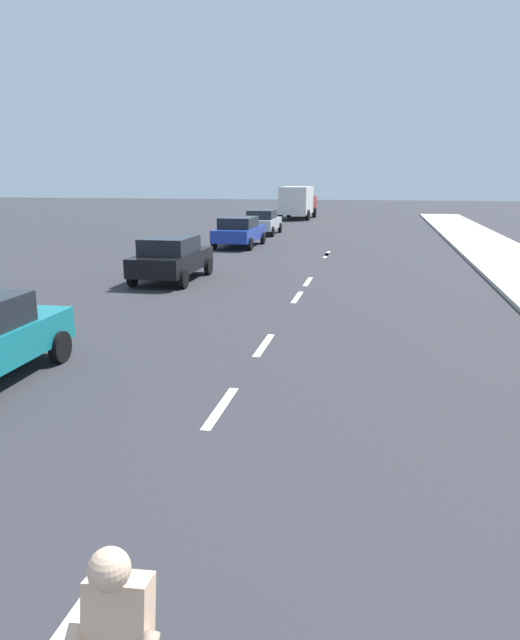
# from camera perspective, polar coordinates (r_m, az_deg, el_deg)

# --- Properties ---
(ground_plane) EXTENTS (160.00, 160.00, 0.00)m
(ground_plane) POSITION_cam_1_polar(r_m,az_deg,el_deg) (18.12, 3.63, 2.21)
(ground_plane) COLOR #2D2D33
(lane_stripe_2) EXTENTS (0.16, 1.80, 0.01)m
(lane_stripe_2) POSITION_cam_1_polar(r_m,az_deg,el_deg) (5.59, -18.95, -27.41)
(lane_stripe_2) COLOR white
(lane_stripe_2) RESTS_ON ground
(lane_stripe_3) EXTENTS (0.16, 1.80, 0.01)m
(lane_stripe_3) POSITION_cam_1_polar(r_m,az_deg,el_deg) (9.56, -3.83, -8.48)
(lane_stripe_3) COLOR white
(lane_stripe_3) RESTS_ON ground
(lane_stripe_4) EXTENTS (0.16, 1.80, 0.01)m
(lane_stripe_4) POSITION_cam_1_polar(r_m,az_deg,el_deg) (12.96, 0.40, -2.44)
(lane_stripe_4) COLOR white
(lane_stripe_4) RESTS_ON ground
(lane_stripe_5) EXTENTS (0.16, 1.80, 0.01)m
(lane_stripe_5) POSITION_cam_1_polar(r_m,az_deg,el_deg) (18.15, 3.65, 2.24)
(lane_stripe_5) COLOR white
(lane_stripe_5) RESTS_ON ground
(lane_stripe_6) EXTENTS (0.16, 1.80, 0.01)m
(lane_stripe_6) POSITION_cam_1_polar(r_m,az_deg,el_deg) (20.90, 4.69, 3.75)
(lane_stripe_6) COLOR white
(lane_stripe_6) RESTS_ON ground
(lane_stripe_7) EXTENTS (0.16, 1.80, 0.01)m
(lane_stripe_7) POSITION_cam_1_polar(r_m,az_deg,el_deg) (28.08, 6.46, 6.27)
(lane_stripe_7) COLOR white
(lane_stripe_7) RESTS_ON ground
(lane_stripe_8) EXTENTS (0.16, 1.80, 0.01)m
(lane_stripe_8) POSITION_cam_1_polar(r_m,az_deg,el_deg) (28.72, 6.57, 6.43)
(lane_stripe_8) COLOR white
(lane_stripe_8) RESTS_ON ground
(parked_car_black) EXTENTS (2.00, 4.31, 1.57)m
(parked_car_black) POSITION_cam_1_polar(r_m,az_deg,el_deg) (21.19, -8.60, 6.07)
(parked_car_black) COLOR black
(parked_car_black) RESTS_ON ground
(parked_car_blue) EXTENTS (2.15, 4.56, 1.57)m
(parked_car_blue) POSITION_cam_1_polar(r_m,az_deg,el_deg) (31.42, -2.04, 8.67)
(parked_car_blue) COLOR #1E389E
(parked_car_blue) RESTS_ON ground
(parked_car_silver) EXTENTS (1.99, 4.29, 1.57)m
(parked_car_silver) POSITION_cam_1_polar(r_m,az_deg,el_deg) (38.23, 0.25, 9.58)
(parked_car_silver) COLOR #B7BABF
(parked_car_silver) RESTS_ON ground
(delivery_truck) EXTENTS (2.86, 6.33, 2.80)m
(delivery_truck) POSITION_cam_1_polar(r_m,az_deg,el_deg) (52.81, 3.69, 11.43)
(delivery_truck) COLOR maroon
(delivery_truck) RESTS_ON ground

